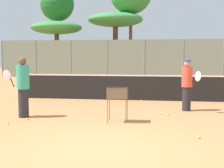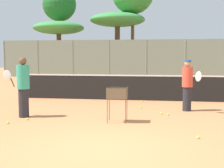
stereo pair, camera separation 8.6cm
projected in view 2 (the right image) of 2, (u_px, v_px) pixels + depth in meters
ground_plane at (99, 149)px, 6.20m from camera, size 80.00×80.00×0.00m
tennis_net at (132, 87)px, 13.05m from camera, size 9.72×0.10×1.07m
back_fence at (146, 59)px, 26.02m from camera, size 25.50×0.08×3.22m
tree_0 at (59, 5)px, 31.39m from camera, size 3.37×3.37×8.71m
tree_1 at (117, 21)px, 29.47m from camera, size 5.20×5.20×5.91m
tree_2 at (59, 29)px, 29.39m from camera, size 4.79×4.79×5.09m
player_white_outfit at (23, 87)px, 9.41m from camera, size 0.94×0.38×1.82m
player_red_cap at (187, 85)px, 10.47m from camera, size 0.60×0.79×1.72m
ball_cart at (117, 96)px, 8.71m from camera, size 0.56×0.41×0.98m
tennis_ball_0 at (198, 137)px, 7.00m from camera, size 0.07×0.07×0.07m
tennis_ball_1 at (141, 107)px, 11.12m from camera, size 0.07×0.07×0.07m
tennis_ball_2 at (142, 101)px, 12.62m from camera, size 0.07×0.07×0.07m
tennis_ball_4 at (161, 113)px, 9.92m from camera, size 0.07×0.07×0.07m
tennis_ball_5 at (8, 123)px, 8.52m from camera, size 0.07×0.07×0.07m
tennis_ball_6 at (168, 114)px, 9.75m from camera, size 0.07×0.07×0.07m
tennis_ball_8 at (27, 119)px, 9.04m from camera, size 0.07×0.07×0.07m
parked_car at (144, 68)px, 30.27m from camera, size 4.20×1.70×1.60m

